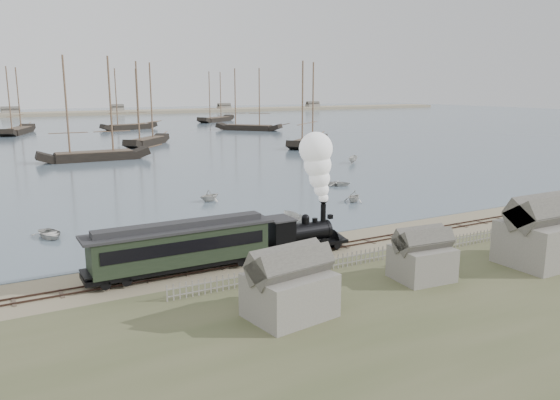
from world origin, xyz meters
TOP-DOWN VIEW (x-y plane):
  - ground at (0.00, 0.00)m, footprint 600.00×600.00m
  - harbor_water at (0.00, 170.00)m, footprint 600.00×336.00m
  - rail_track at (0.00, -2.00)m, footprint 120.00×1.80m
  - picket_fence_west at (-6.50, -7.00)m, footprint 19.00×0.10m
  - picket_fence_east at (12.50, -7.50)m, footprint 15.00×0.10m
  - shed_left at (-10.00, -13.00)m, footprint 5.00×4.00m
  - shed_mid at (2.00, -12.00)m, footprint 4.00×3.50m
  - shed_right at (13.00, -14.00)m, footprint 6.00×5.00m
  - far_spit at (0.00, 250.00)m, footprint 500.00×20.00m
  - locomotive at (-0.99, -2.00)m, footprint 8.03×3.00m
  - passenger_coach at (-13.20, -2.00)m, footprint 14.72×2.84m
  - beached_dinghy at (-13.41, 0.47)m, footprint 4.37×4.66m
  - rowboat_0 at (-20.85, 13.69)m, footprint 4.25×3.41m
  - rowboat_1 at (-1.28, 21.84)m, footprint 3.34×3.59m
  - rowboat_2 at (1.96, 6.28)m, footprint 3.67×1.98m
  - rowboat_3 at (19.07, 22.97)m, footprint 4.13×4.39m
  - rowboat_4 at (14.19, 12.68)m, footprint 3.42×3.57m
  - rowboat_5 at (35.16, 40.99)m, footprint 3.32×3.58m
  - schooner_2 at (-6.22, 68.74)m, footprint 21.01×5.41m
  - schooner_3 at (10.60, 91.44)m, footprint 15.44×16.56m
  - schooner_4 at (43.81, 70.52)m, footprint 18.63×16.48m
  - schooner_5 at (52.48, 120.78)m, footprint 18.41×19.78m
  - schooner_7 at (-14.63, 142.84)m, footprint 13.14×24.10m
  - schooner_8 at (19.22, 143.32)m, footprint 19.70×8.82m
  - schooner_9 at (60.50, 167.28)m, footprint 21.23×17.73m

SIDE VIEW (x-z plane):
  - ground at x=0.00m, z-range 0.00..0.00m
  - picket_fence_west at x=-6.50m, z-range -0.60..0.60m
  - picket_fence_east at x=12.50m, z-range -0.60..0.60m
  - shed_left at x=-10.00m, z-range -2.05..2.05m
  - shed_mid at x=2.00m, z-range -1.80..1.80m
  - shed_right at x=13.00m, z-range -2.55..2.55m
  - far_spit at x=0.00m, z-range -0.90..0.90m
  - harbor_water at x=0.00m, z-range 0.00..0.06m
  - rail_track at x=0.00m, z-range -0.04..0.12m
  - beached_dinghy at x=-13.41m, z-range 0.00..0.79m
  - rowboat_3 at x=19.07m, z-range 0.06..0.80m
  - rowboat_0 at x=-20.85m, z-range 0.06..0.84m
  - rowboat_2 at x=1.96m, z-range 0.06..1.41m
  - rowboat_5 at x=35.16m, z-range 0.06..1.44m
  - rowboat_4 at x=14.19m, z-range 0.06..1.52m
  - rowboat_1 at x=-1.28m, z-range 0.06..1.60m
  - passenger_coach at x=-13.20m, z-range 0.46..4.04m
  - locomotive at x=-0.99m, z-range -0.40..9.62m
  - schooner_2 at x=-6.22m, z-range 0.06..20.06m
  - schooner_3 at x=10.60m, z-range 0.06..20.06m
  - schooner_4 at x=43.81m, z-range 0.06..20.06m
  - schooner_5 at x=52.48m, z-range 0.06..20.06m
  - schooner_7 at x=-14.63m, z-range 0.06..20.06m
  - schooner_8 at x=19.22m, z-range 0.06..20.06m
  - schooner_9 at x=60.50m, z-range 0.06..20.06m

